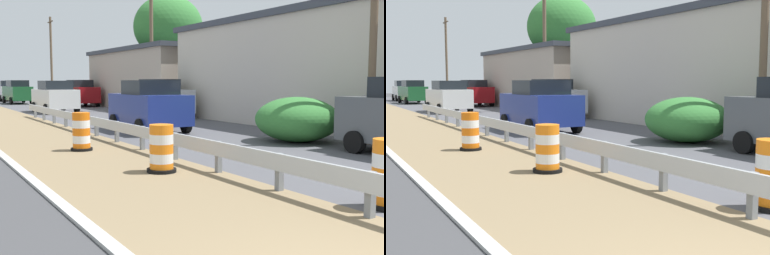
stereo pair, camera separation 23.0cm
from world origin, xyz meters
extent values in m
cube|color=slate|center=(2.47, 2.23, 0.35)|extent=(0.12, 0.12, 0.70)
cube|color=slate|center=(2.47, 4.24, 0.35)|extent=(0.12, 0.12, 0.70)
cube|color=slate|center=(2.47, 6.24, 0.35)|extent=(0.12, 0.12, 0.70)
cube|color=slate|center=(2.47, 8.25, 0.35)|extent=(0.12, 0.12, 0.70)
cube|color=slate|center=(2.47, 10.26, 0.35)|extent=(0.12, 0.12, 0.70)
cube|color=slate|center=(2.47, 12.27, 0.35)|extent=(0.12, 0.12, 0.70)
cube|color=slate|center=(2.47, 14.28, 0.35)|extent=(0.12, 0.12, 0.70)
cube|color=slate|center=(2.47, 16.28, 0.35)|extent=(0.12, 0.12, 0.70)
cube|color=slate|center=(2.47, 18.29, 0.35)|extent=(0.12, 0.12, 0.70)
cube|color=slate|center=(2.47, 20.30, 0.35)|extent=(0.12, 0.12, 0.70)
cube|color=slate|center=(2.47, 22.31, 0.35)|extent=(0.12, 0.12, 0.70)
cube|color=slate|center=(2.47, 24.31, 0.35)|extent=(0.12, 0.12, 0.70)
cylinder|color=orange|center=(1.40, 6.93, 0.11)|extent=(0.53, 0.53, 0.21)
cylinder|color=white|center=(1.40, 6.93, 0.32)|extent=(0.53, 0.53, 0.21)
cylinder|color=orange|center=(1.40, 6.93, 0.53)|extent=(0.53, 0.53, 0.21)
cylinder|color=white|center=(1.40, 6.93, 0.75)|extent=(0.53, 0.53, 0.21)
cylinder|color=orange|center=(1.40, 6.93, 0.96)|extent=(0.53, 0.53, 0.21)
cylinder|color=black|center=(1.40, 6.93, 0.04)|extent=(0.67, 0.67, 0.08)
cylinder|color=orange|center=(0.88, 11.03, 0.11)|extent=(0.51, 0.51, 0.22)
cylinder|color=white|center=(0.88, 11.03, 0.33)|extent=(0.51, 0.51, 0.22)
cylinder|color=orange|center=(0.88, 11.03, 0.56)|extent=(0.51, 0.51, 0.22)
cylinder|color=white|center=(0.88, 11.03, 0.78)|extent=(0.51, 0.51, 0.22)
cylinder|color=orange|center=(0.88, 11.03, 1.00)|extent=(0.51, 0.51, 0.22)
cylinder|color=black|center=(0.88, 11.03, 0.04)|extent=(0.63, 0.63, 0.08)
cube|color=silver|center=(4.55, 28.16, 0.90)|extent=(1.98, 4.51, 1.16)
cube|color=black|center=(4.56, 27.98, 1.76)|extent=(1.75, 2.09, 0.56)
cylinder|color=black|center=(3.58, 29.62, 0.32)|extent=(0.23, 0.64, 0.64)
cylinder|color=black|center=(5.48, 29.65, 0.32)|extent=(0.23, 0.64, 0.64)
cylinder|color=black|center=(3.62, 26.66, 0.32)|extent=(0.23, 0.64, 0.64)
cylinder|color=black|center=(5.53, 26.69, 0.32)|extent=(0.23, 0.64, 0.64)
cube|color=maroon|center=(8.33, 34.75, 0.93)|extent=(1.78, 4.61, 1.22)
cube|color=black|center=(8.33, 34.94, 1.82)|extent=(1.59, 2.12, 0.56)
cylinder|color=black|center=(9.21, 33.24, 0.32)|extent=(0.22, 0.64, 0.64)
cylinder|color=black|center=(7.46, 33.23, 0.32)|extent=(0.22, 0.64, 0.64)
cylinder|color=black|center=(9.20, 36.27, 0.32)|extent=(0.22, 0.64, 0.64)
cylinder|color=black|center=(7.45, 36.26, 0.32)|extent=(0.22, 0.64, 0.64)
cube|color=navy|center=(4.86, 14.83, 0.91)|extent=(2.01, 4.14, 1.17)
cube|color=black|center=(4.86, 14.66, 1.77)|extent=(1.78, 1.92, 0.56)
cylinder|color=black|center=(3.92, 16.20, 0.32)|extent=(0.23, 0.64, 0.64)
cylinder|color=black|center=(5.86, 16.17, 0.32)|extent=(0.23, 0.64, 0.64)
cylinder|color=black|center=(3.87, 13.49, 0.32)|extent=(0.23, 0.64, 0.64)
cylinder|color=black|center=(5.81, 13.45, 0.32)|extent=(0.23, 0.64, 0.64)
cylinder|color=black|center=(7.30, 6.58, 0.32)|extent=(0.23, 0.64, 0.64)
cube|color=silver|center=(5.06, 48.08, 0.91)|extent=(2.03, 4.75, 1.18)
cube|color=black|center=(5.05, 47.89, 1.78)|extent=(1.74, 2.22, 0.56)
cylinder|color=black|center=(6.04, 49.59, 0.32)|extent=(0.24, 0.65, 0.64)
cylinder|color=black|center=(4.07, 46.57, 0.32)|extent=(0.24, 0.65, 0.64)
cylinder|color=black|center=(5.92, 46.50, 0.32)|extent=(0.24, 0.65, 0.64)
cube|color=silver|center=(8.60, 21.04, 0.94)|extent=(1.73, 4.68, 1.24)
cube|color=black|center=(8.60, 21.23, 1.84)|extent=(1.55, 2.15, 0.56)
cylinder|color=black|center=(9.46, 19.50, 0.32)|extent=(0.22, 0.64, 0.64)
cylinder|color=black|center=(7.73, 19.50, 0.32)|extent=(0.22, 0.64, 0.64)
cylinder|color=black|center=(9.46, 22.59, 0.32)|extent=(0.22, 0.64, 0.64)
cylinder|color=black|center=(7.73, 22.59, 0.32)|extent=(0.22, 0.64, 0.64)
cube|color=#195128|center=(4.74, 41.73, 0.92)|extent=(1.83, 4.74, 1.21)
cube|color=black|center=(4.74, 41.54, 1.81)|extent=(1.59, 2.20, 0.56)
cylinder|color=black|center=(3.84, 43.25, 0.32)|extent=(0.24, 0.65, 0.64)
cylinder|color=black|center=(5.55, 43.30, 0.32)|extent=(0.24, 0.65, 0.64)
cylinder|color=black|center=(3.93, 40.15, 0.32)|extent=(0.24, 0.65, 0.64)
cylinder|color=black|center=(5.63, 40.20, 0.32)|extent=(0.24, 0.65, 0.64)
cube|color=beige|center=(13.31, 13.74, 2.39)|extent=(6.62, 15.77, 4.78)
cube|color=#3D424C|center=(13.31, 13.74, 4.93)|extent=(6.89, 16.41, 0.30)
cube|color=#AD9E8E|center=(13.49, 29.71, 2.06)|extent=(7.73, 13.31, 4.13)
cube|color=#3D424C|center=(13.49, 29.71, 4.28)|extent=(8.04, 13.84, 0.30)
cylinder|color=brown|center=(9.21, 7.60, 4.31)|extent=(0.24, 0.24, 8.61)
cylinder|color=brown|center=(10.32, 25.76, 4.24)|extent=(0.24, 0.24, 8.48)
cylinder|color=brown|center=(9.28, 47.44, 4.30)|extent=(0.24, 0.24, 8.61)
cube|color=brown|center=(9.28, 47.44, 8.11)|extent=(0.12, 1.80, 0.10)
ellipsoid|color=#337533|center=(7.69, 9.31, 0.75)|extent=(2.79, 2.79, 1.50)
cylinder|color=brown|center=(13.68, 29.77, 2.00)|extent=(0.36, 0.36, 4.00)
ellipsoid|color=#337533|center=(13.68, 29.77, 6.11)|extent=(5.29, 5.29, 4.76)
camera|label=1|loc=(-3.28, -2.25, 2.03)|focal=43.78mm
camera|label=2|loc=(-3.08, -2.37, 2.03)|focal=43.78mm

